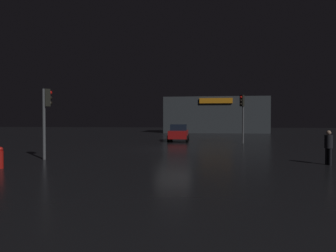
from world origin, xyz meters
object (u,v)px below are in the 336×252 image
store_building (215,115)px  pedestrian (329,145)px  traffic_signal_main (242,109)px  traffic_signal_opposite (46,109)px  fire_hydrant (1,158)px  car_near (179,133)px

store_building → pedestrian: (3.56, -34.85, -1.99)m
traffic_signal_main → traffic_signal_opposite: traffic_signal_main is taller
store_building → traffic_signal_opposite: size_ratio=4.55×
traffic_signal_opposite → fire_hydrant: bearing=-97.6°
pedestrian → fire_hydrant: (-14.08, -2.68, -0.45)m
store_building → car_near: store_building is taller
pedestrian → fire_hydrant: size_ratio=1.72×
store_building → pedestrian: size_ratio=10.59×
car_near → fire_hydrant: size_ratio=4.35×
traffic_signal_opposite → fire_hydrant: 3.58m
traffic_signal_main → fire_hydrant: size_ratio=4.65×
pedestrian → car_near: bearing=120.3°
traffic_signal_main → traffic_signal_opposite: bearing=-134.9°
traffic_signal_opposite → car_near: 14.73m
traffic_signal_main → fire_hydrant: 18.85m
store_building → traffic_signal_main: bearing=-86.6°
traffic_signal_main → pedestrian: 12.10m
car_near → fire_hydrant: (-6.15, -16.28, -0.37)m
car_near → pedestrian: bearing=-59.7°
store_building → traffic_signal_main: size_ratio=3.91×
traffic_signal_main → pedestrian: traffic_signal_main is taller
traffic_signal_main → fire_hydrant: (-11.89, -14.40, -2.53)m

